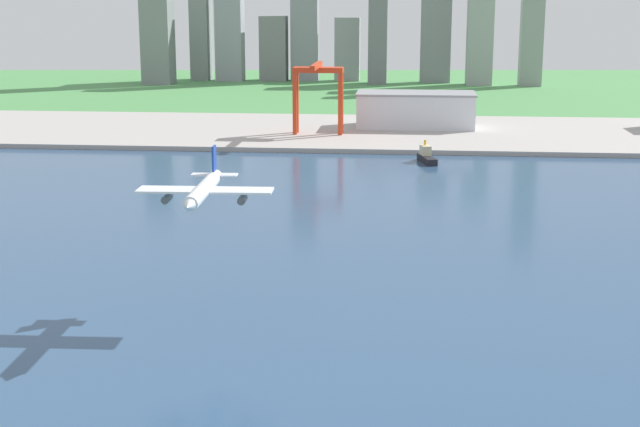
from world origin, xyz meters
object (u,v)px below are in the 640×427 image
(airplane_landing, at_px, (204,190))
(warehouse_main, at_px, (416,110))
(port_crane_red, at_px, (318,82))
(tugboat_small, at_px, (427,156))

(airplane_landing, distance_m, warehouse_main, 330.85)
(port_crane_red, height_order, warehouse_main, port_crane_red)
(airplane_landing, relative_size, port_crane_red, 0.89)
(tugboat_small, height_order, warehouse_main, warehouse_main)
(airplane_landing, distance_m, port_crane_red, 292.26)
(warehouse_main, bearing_deg, tugboat_small, -87.26)
(tugboat_small, height_order, port_crane_red, port_crane_red)
(warehouse_main, bearing_deg, port_crane_red, -147.20)
(airplane_landing, xyz_separation_m, warehouse_main, (50.76, 326.42, -18.33))
(airplane_landing, height_order, tugboat_small, airplane_landing)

